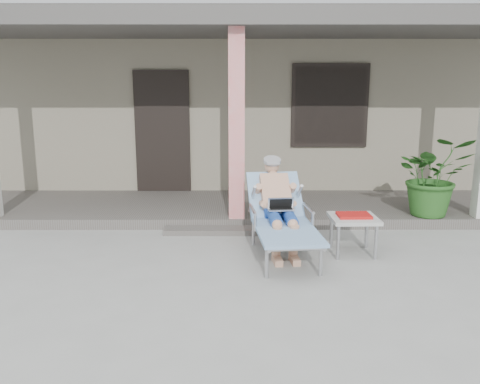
{
  "coord_description": "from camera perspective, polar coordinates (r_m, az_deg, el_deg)",
  "views": [
    {
      "loc": [
        0.03,
        -4.89,
        2.03
      ],
      "look_at": [
        0.04,
        0.6,
        0.85
      ],
      "focal_mm": 38.0,
      "sensor_mm": 36.0,
      "label": 1
    }
  ],
  "objects": [
    {
      "name": "ground",
      "position": [
        5.3,
        -0.45,
        -10.41
      ],
      "size": [
        60.0,
        60.0,
        0.0
      ],
      "primitive_type": "plane",
      "color": "#9E9E99",
      "rests_on": "ground"
    },
    {
      "name": "house",
      "position": [
        11.39,
        -0.29,
        10.3
      ],
      "size": [
        10.4,
        5.4,
        3.3
      ],
      "color": "gray",
      "rests_on": "ground"
    },
    {
      "name": "porch_deck",
      "position": [
        8.13,
        -0.34,
        -1.78
      ],
      "size": [
        10.0,
        2.0,
        0.15
      ],
      "primitive_type": "cube",
      "color": "#605B56",
      "rests_on": "ground"
    },
    {
      "name": "porch_overhang",
      "position": [
        7.87,
        -0.37,
        17.66
      ],
      "size": [
        10.0,
        2.3,
        2.85
      ],
      "color": "silver",
      "rests_on": "porch_deck"
    },
    {
      "name": "porch_step",
      "position": [
        7.03,
        -0.37,
        -4.34
      ],
      "size": [
        2.0,
        0.3,
        0.07
      ],
      "primitive_type": "cube",
      "color": "#605B56",
      "rests_on": "ground"
    },
    {
      "name": "lounger",
      "position": [
        6.14,
        4.55,
        -0.19
      ],
      "size": [
        0.84,
        1.85,
        1.17
      ],
      "rotation": [
        0.0,
        0.0,
        0.1
      ],
      "color": "#B7B7BC",
      "rests_on": "ground"
    },
    {
      "name": "side_table",
      "position": [
        6.25,
        12.64,
        -3.11
      ],
      "size": [
        0.57,
        0.57,
        0.5
      ],
      "rotation": [
        0.0,
        0.0,
        0.03
      ],
      "color": "#B7B8B2",
      "rests_on": "ground"
    },
    {
      "name": "potted_palm",
      "position": [
        7.78,
        20.92,
        1.68
      ],
      "size": [
        1.12,
        1.0,
        1.15
      ],
      "primitive_type": "imported",
      "rotation": [
        0.0,
        0.0,
        -0.1
      ],
      "color": "#26591E",
      "rests_on": "porch_deck"
    }
  ]
}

